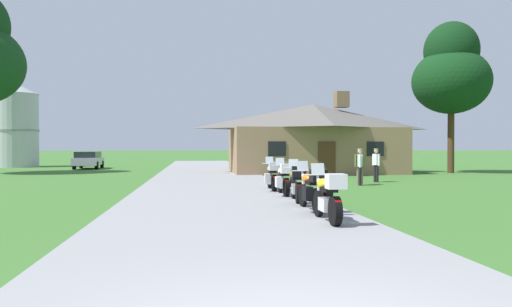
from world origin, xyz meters
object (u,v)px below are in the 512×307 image
object	(u,v)px
motorcycle_orange_second_in_row	(313,190)
motorcycle_silver_farthest_in_row	(273,176)
tree_right_of_lodge	(451,72)
motorcycle_yellow_nearest_to_camera	(328,197)
bystander_white_shirt_near_lodge	(376,163)
bystander_olive_shirt_beside_signpost	(360,165)
metal_silo_distant	(15,125)
bystander_white_shirt_by_tree	(360,165)
motorcycle_yellow_third_in_row	(297,183)
motorcycle_white_fourth_in_row	(284,180)
parked_silver_suv_far_left	(88,159)

from	to	relation	value
motorcycle_orange_second_in_row	motorcycle_silver_farthest_in_row	bearing A→B (deg)	87.91
tree_right_of_lodge	motorcycle_yellow_nearest_to_camera	bearing A→B (deg)	-124.65
bystander_white_shirt_near_lodge	motorcycle_orange_second_in_row	bearing A→B (deg)	-42.92
bystander_olive_shirt_beside_signpost	metal_silo_distant	distance (m)	33.75
bystander_white_shirt_by_tree	metal_silo_distant	xyz separation A→B (m)	(-23.37, 24.48, 2.80)
motorcycle_yellow_third_in_row	motorcycle_silver_farthest_in_row	xyz separation A→B (m)	(-0.11, 4.03, -0.01)
motorcycle_white_fourth_in_row	bystander_olive_shirt_beside_signpost	bearing A→B (deg)	50.09
bystander_olive_shirt_beside_signpost	tree_right_of_lodge	bearing A→B (deg)	30.42
bystander_olive_shirt_beside_signpost	motorcycle_yellow_nearest_to_camera	bearing A→B (deg)	-126.24
motorcycle_yellow_third_in_row	motorcycle_white_fourth_in_row	world-z (taller)	same
motorcycle_orange_second_in_row	motorcycle_white_fourth_in_row	size ratio (longest dim) A/B	1.00
motorcycle_white_fourth_in_row	bystander_white_shirt_by_tree	distance (m)	6.42
bystander_white_shirt_near_lodge	motorcycle_silver_farthest_in_row	bearing A→B (deg)	-66.78
bystander_olive_shirt_beside_signpost	parked_silver_suv_far_left	distance (m)	25.15
tree_right_of_lodge	metal_silo_distant	xyz separation A→B (m)	(-33.25, 14.55, -3.11)
tree_right_of_lodge	metal_silo_distant	distance (m)	36.43
motorcycle_white_fourth_in_row	bystander_white_shirt_by_tree	size ratio (longest dim) A/B	1.24
tree_right_of_lodge	motorcycle_orange_second_in_row	bearing A→B (deg)	-127.12
motorcycle_white_fourth_in_row	parked_silver_suv_far_left	size ratio (longest dim) A/B	0.45
bystander_white_shirt_by_tree	motorcycle_yellow_third_in_row	bearing A→B (deg)	165.68
motorcycle_orange_second_in_row	bystander_olive_shirt_beside_signpost	size ratio (longest dim) A/B	1.25
bystander_olive_shirt_beside_signpost	motorcycle_yellow_third_in_row	bearing A→B (deg)	-136.20
motorcycle_yellow_third_in_row	motorcycle_yellow_nearest_to_camera	bearing A→B (deg)	-86.75
tree_right_of_lodge	motorcycle_yellow_third_in_row	bearing A→B (deg)	-130.61
motorcycle_yellow_nearest_to_camera	motorcycle_yellow_third_in_row	xyz separation A→B (m)	(0.17, 4.25, 0.00)
motorcycle_white_fourth_in_row	metal_silo_distant	size ratio (longest dim) A/B	0.28
motorcycle_yellow_nearest_to_camera	bystander_olive_shirt_beside_signpost	world-z (taller)	bystander_olive_shirt_beside_signpost
bystander_olive_shirt_beside_signpost	bystander_white_shirt_by_tree	distance (m)	0.46
motorcycle_yellow_third_in_row	motorcycle_silver_farthest_in_row	size ratio (longest dim) A/B	1.00
motorcycle_yellow_nearest_to_camera	motorcycle_silver_farthest_in_row	bearing A→B (deg)	89.59
motorcycle_orange_second_in_row	motorcycle_silver_farthest_in_row	xyz separation A→B (m)	(-0.06, 6.30, 0.00)
tree_right_of_lodge	bystander_white_shirt_by_tree	bearing A→B (deg)	-134.86
bystander_white_shirt_by_tree	tree_right_of_lodge	world-z (taller)	tree_right_of_lodge
metal_silo_distant	motorcycle_yellow_third_in_row	bearing A→B (deg)	-58.63
motorcycle_yellow_third_in_row	motorcycle_white_fourth_in_row	bearing A→B (deg)	96.19
bystander_white_shirt_near_lodge	metal_silo_distant	size ratio (longest dim) A/B	0.22
motorcycle_white_fourth_in_row	metal_silo_distant	xyz separation A→B (m)	(-18.98, 29.16, 3.14)
motorcycle_orange_second_in_row	motorcycle_white_fourth_in_row	xyz separation A→B (m)	(0.02, 4.28, 0.00)
tree_right_of_lodge	bystander_olive_shirt_beside_signpost	bearing A→B (deg)	-135.73
motorcycle_orange_second_in_row	bystander_white_shirt_near_lodge	bearing A→B (deg)	58.81
motorcycle_orange_second_in_row	motorcycle_white_fourth_in_row	bearing A→B (deg)	87.00
motorcycle_yellow_third_in_row	bystander_white_shirt_near_lodge	bearing A→B (deg)	61.37
tree_right_of_lodge	motorcycle_silver_farthest_in_row	bearing A→B (deg)	-138.77
motorcycle_yellow_nearest_to_camera	bystander_white_shirt_near_lodge	xyz separation A→B (m)	(6.06, 12.91, 0.33)
motorcycle_yellow_nearest_to_camera	bystander_white_shirt_by_tree	xyz separation A→B (m)	(4.54, 10.94, 0.33)
bystander_white_shirt_near_lodge	parked_silver_suv_far_left	distance (m)	24.95
motorcycle_orange_second_in_row	bystander_white_shirt_by_tree	xyz separation A→B (m)	(4.41, 8.95, 0.34)
bystander_white_shirt_by_tree	tree_right_of_lodge	distance (m)	15.20
bystander_white_shirt_by_tree	motorcycle_silver_farthest_in_row	bearing A→B (deg)	139.49
bystander_white_shirt_near_lodge	metal_silo_distant	distance (m)	33.68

